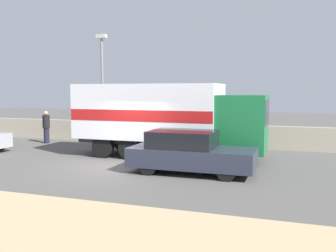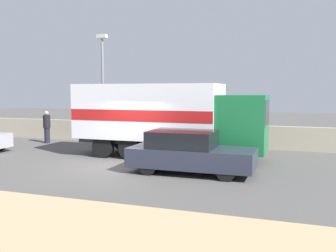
# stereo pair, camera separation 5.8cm
# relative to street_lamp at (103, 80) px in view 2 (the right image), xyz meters

# --- Properties ---
(ground_plane) EXTENTS (80.00, 80.00, 0.00)m
(ground_plane) POSITION_rel_street_lamp_xyz_m (4.00, -5.92, -3.53)
(ground_plane) COLOR #514F4C
(stone_wall_backdrop) EXTENTS (60.00, 0.35, 1.17)m
(stone_wall_backdrop) POSITION_rel_street_lamp_xyz_m (4.00, 0.57, -2.95)
(stone_wall_backdrop) COLOR #A39984
(stone_wall_backdrop) RESTS_ON ground_plane
(street_lamp) EXTENTS (0.56, 0.28, 6.00)m
(street_lamp) POSITION_rel_street_lamp_xyz_m (0.00, 0.00, 0.00)
(street_lamp) COLOR slate
(street_lamp) RESTS_ON ground_plane
(box_truck) EXTENTS (8.26, 2.49, 3.20)m
(box_truck) POSITION_rel_street_lamp_xyz_m (4.82, -3.26, -1.70)
(box_truck) COLOR #196B38
(box_truck) RESTS_ON ground_plane
(car_hatchback) EXTENTS (4.39, 1.86, 1.50)m
(car_hatchback) POSITION_rel_street_lamp_xyz_m (6.72, -5.96, -2.79)
(car_hatchback) COLOR #282D3D
(car_hatchback) RESTS_ON ground_plane
(pedestrian) EXTENTS (0.39, 0.39, 1.79)m
(pedestrian) POSITION_rel_street_lamp_xyz_m (-2.88, -1.21, -2.60)
(pedestrian) COLOR #1E1E2D
(pedestrian) RESTS_ON ground_plane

